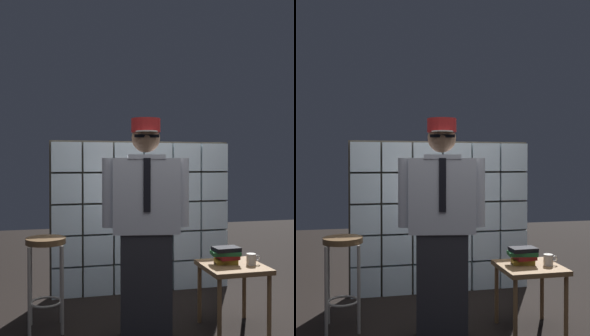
# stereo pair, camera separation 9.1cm
# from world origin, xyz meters

# --- Properties ---
(glass_block_wall) EXTENTS (2.03, 0.10, 1.70)m
(glass_block_wall) POSITION_xyz_m (-0.00, 1.43, 0.83)
(glass_block_wall) COLOR silver
(glass_block_wall) RESTS_ON ground
(standing_person) EXTENTS (0.72, 0.35, 1.80)m
(standing_person) POSITION_xyz_m (-0.25, 0.26, 0.94)
(standing_person) COLOR #28282D
(standing_person) RESTS_ON ground
(bar_stool) EXTENTS (0.34, 0.34, 0.79)m
(bar_stool) POSITION_xyz_m (-1.05, 0.61, 0.59)
(bar_stool) COLOR brown
(bar_stool) RESTS_ON ground
(side_table) EXTENTS (0.52, 0.52, 0.56)m
(side_table) POSITION_xyz_m (0.51, 0.23, 0.49)
(side_table) COLOR brown
(side_table) RESTS_ON ground
(book_stack) EXTENTS (0.26, 0.19, 0.15)m
(book_stack) POSITION_xyz_m (0.47, 0.27, 0.64)
(book_stack) COLOR olive
(book_stack) RESTS_ON side_table
(coffee_mug) EXTENTS (0.13, 0.08, 0.09)m
(coffee_mug) POSITION_xyz_m (0.67, 0.19, 0.61)
(coffee_mug) COLOR silver
(coffee_mug) RESTS_ON side_table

